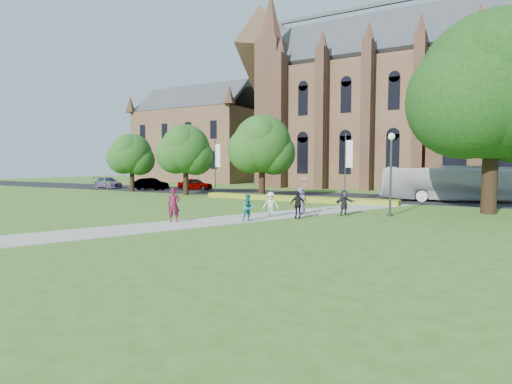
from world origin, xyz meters
The scene contains 24 objects.
ground centered at (0.00, 0.00, 0.00)m, with size 160.00×160.00×0.00m, color #3A671F.
road centered at (0.00, 20.00, 0.01)m, with size 160.00×10.00×0.02m, color black.
footpath centered at (0.00, 1.00, 0.02)m, with size 3.20×30.00×0.04m, color #B2B2A8.
flower_hedge centered at (-2.00, 13.20, 0.23)m, with size 18.00×1.40×0.45m, color #B09F23.
cathedral centered at (10.00, 39.73, 12.98)m, with size 52.60×18.25×28.00m.
building_west centered at (-34.00, 42.00, 9.21)m, with size 22.00×14.00×18.30m.
streetlamp centered at (7.50, 6.50, 3.30)m, with size 0.44×0.44×5.24m.
large_tree centered at (13.00, 11.00, 8.37)m, with size 9.60×9.60×13.20m.
street_tree_0 centered at (-15.00, 14.00, 4.87)m, with size 5.20×5.20×7.50m.
street_tree_1 centered at (-6.00, 14.50, 5.22)m, with size 5.60×5.60×8.05m.
street_tree_2 centered at (-24.00, 15.00, 4.53)m, with size 4.80×4.80×6.95m.
banner_pole_0 centered at (2.11, 15.20, 3.39)m, with size 0.70×0.10×6.00m.
banner_pole_1 centered at (-11.89, 15.20, 3.39)m, with size 0.70×0.10×6.00m.
tour_coach centered at (9.96, 19.28, 1.60)m, with size 2.65×11.32×3.15m, color white.
car_0 centered at (-19.10, 20.91, 0.76)m, with size 1.76×4.36×1.49m, color gray.
car_1 centered at (-24.05, 18.20, 0.77)m, with size 1.58×4.54×1.50m, color gray.
car_2 centered at (-32.25, 18.45, 0.75)m, with size 2.06×5.06×1.47m, color gray.
pedestrian_0 centered at (-2.60, -2.37, 1.00)m, with size 0.70×0.46×1.92m, color maroon.
pedestrian_1 centered at (0.91, -0.04, 0.82)m, with size 0.76×0.59×1.56m, color #19797D.
pedestrian_2 centered at (1.18, 2.24, 0.81)m, with size 0.99×0.57×1.54m, color silver.
pedestrian_3 centered at (2.88, 2.48, 0.86)m, with size 0.96×0.40×1.64m, color black.
pedestrian_4 centered at (2.31, 4.36, 0.91)m, with size 0.85×0.55×1.75m, color slate.
pedestrian_5 centered at (4.90, 5.26, 0.84)m, with size 1.49×0.47×1.61m, color #2B2931.
parasol centered at (2.49, 4.46, 2.08)m, with size 0.68×0.68×0.60m, color #D496B3.
Camera 1 is at (12.28, -19.62, 3.29)m, focal length 28.00 mm.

